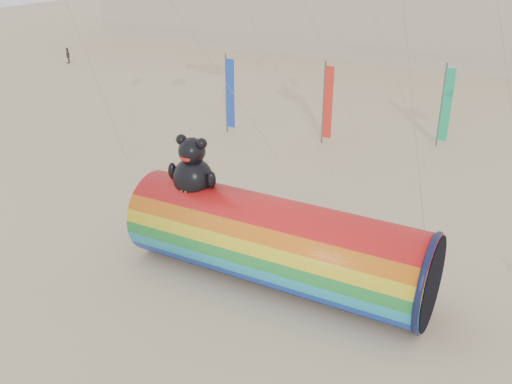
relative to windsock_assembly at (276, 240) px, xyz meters
The scene contains 3 objects.
ground 3.20m from the windsock_assembly, 164.37° to the left, with size 160.00×160.00×0.00m, color #CCB58C.
windsock_assembly is the anchor object (origin of this frame).
festival_banners 16.71m from the windsock_assembly, 104.97° to the left, with size 13.54×4.11×5.20m.
Camera 1 is at (10.83, -17.34, 12.21)m, focal length 40.00 mm.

